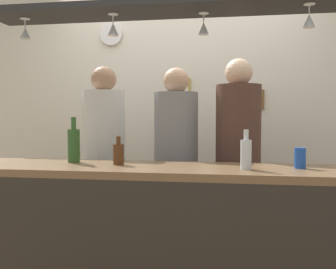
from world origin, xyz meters
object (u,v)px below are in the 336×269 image
bottle_soda_clear (246,153)px  picture_frame_lower_pair (248,99)px  person_middle_grey_shirt (176,154)px  person_left_white_patterned_shirt (104,152)px  person_right_brown_shirt (238,150)px  bottle_beer_brown_stubby (118,154)px  bottle_champagne_green (74,145)px  drink_can (300,158)px  picture_frame_crest (181,92)px  wall_clock (111,34)px

bottle_soda_clear → picture_frame_lower_pair: size_ratio=0.77×
person_middle_grey_shirt → person_left_white_patterned_shirt: bearing=-180.0°
person_right_brown_shirt → picture_frame_lower_pair: 0.86m
person_right_brown_shirt → bottle_beer_brown_stubby: person_right_brown_shirt is taller
bottle_champagne_green → drink_can: bottle_champagne_green is taller
drink_can → person_left_white_patterned_shirt: bearing=156.5°
bottle_soda_clear → picture_frame_crest: size_ratio=0.88×
person_right_brown_shirt → picture_frame_lower_pair: size_ratio=5.86×
bottle_beer_brown_stubby → picture_frame_crest: picture_frame_crest is taller
person_right_brown_shirt → bottle_champagne_green: size_ratio=5.86×
person_middle_grey_shirt → bottle_champagne_green: 0.83m
picture_frame_crest → person_right_brown_shirt: bearing=-54.3°
person_middle_grey_shirt → bottle_soda_clear: size_ratio=7.38×
picture_frame_lower_pair → bottle_champagne_green: bearing=-132.3°
person_right_brown_shirt → bottle_champagne_green: bearing=-152.8°
bottle_champagne_green → picture_frame_crest: size_ratio=1.15×
person_middle_grey_shirt → drink_can: bearing=-36.7°
person_middle_grey_shirt → picture_frame_lower_pair: 1.04m
person_middle_grey_shirt → person_right_brown_shirt: 0.48m
drink_can → picture_frame_crest: picture_frame_crest is taller
person_right_brown_shirt → picture_frame_crest: (-0.53, 0.74, 0.49)m
person_left_white_patterned_shirt → bottle_beer_brown_stubby: person_left_white_patterned_shirt is taller
bottle_beer_brown_stubby → wall_clock: wall_clock is taller
picture_frame_crest → wall_clock: bearing=-179.5°
person_left_white_patterned_shirt → person_right_brown_shirt: size_ratio=0.98×
person_left_white_patterned_shirt → person_right_brown_shirt: person_right_brown_shirt is taller
person_middle_grey_shirt → wall_clock: 1.53m
bottle_beer_brown_stubby → picture_frame_lower_pair: bearing=58.0°
bottle_beer_brown_stubby → wall_clock: (-0.47, 1.36, 1.04)m
person_left_white_patterned_shirt → wall_clock: size_ratio=7.82×
person_right_brown_shirt → drink_can: (0.35, -0.61, 0.02)m
bottle_champagne_green → picture_frame_lower_pair: size_ratio=1.00×
bottle_beer_brown_stubby → drink_can: size_ratio=1.48×
bottle_beer_brown_stubby → bottle_champagne_green: (-0.33, 0.07, 0.05)m
bottle_champagne_green → wall_clock: bearing=96.5°
bottle_soda_clear → picture_frame_crest: 1.62m
bottle_soda_clear → bottle_beer_brown_stubby: bearing=174.0°
bottle_beer_brown_stubby → picture_frame_lower_pair: picture_frame_lower_pair is taller
drink_can → picture_frame_crest: (-0.88, 1.36, 0.48)m
person_left_white_patterned_shirt → bottle_champagne_green: 0.56m
person_left_white_patterned_shirt → person_right_brown_shirt: bearing=0.0°
bottle_soda_clear → picture_frame_crest: picture_frame_crest is taller
bottle_soda_clear → bottle_champagne_green: bearing=172.2°
wall_clock → person_right_brown_shirt: bearing=-31.0°
person_middle_grey_shirt → wall_clock: (-0.75, 0.74, 1.10)m
picture_frame_lower_pair → drink_can: bearing=-79.6°
bottle_beer_brown_stubby → bottle_soda_clear: 0.79m
bottle_champagne_green → picture_frame_lower_pair: picture_frame_lower_pair is taller
bottle_champagne_green → wall_clock: wall_clock is taller
bottle_soda_clear → wall_clock: (-1.26, 1.44, 1.02)m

